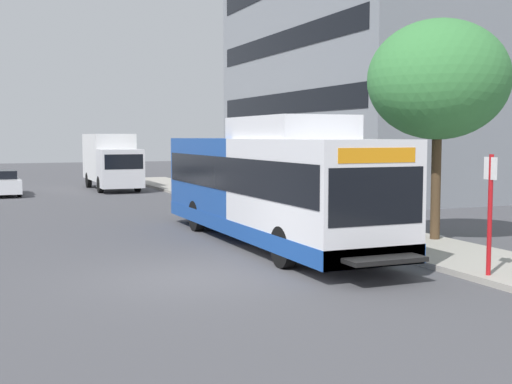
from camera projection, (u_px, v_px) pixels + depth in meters
ground_plane at (119, 231)px, 22.16m from camera, size 120.00×120.00×0.00m
sidewalk_curb at (335, 226)px, 23.00m from camera, size 3.00×56.00×0.14m
transit_bus at (268, 185)px, 19.51m from camera, size 2.58×12.25×3.65m
bus_stop_sign_pole at (490, 205)px, 14.35m from camera, size 0.10×0.36×2.60m
street_tree_near_stop at (438, 80)px, 19.20m from camera, size 4.03×4.03×6.30m
parked_car_far_lane at (1, 183)px, 35.46m from camera, size 1.80×4.50×1.33m
box_truck_background at (111, 160)px, 39.38m from camera, size 2.32×7.01×3.25m
lattice_comm_tower at (274, 51)px, 54.70m from camera, size 1.10×1.10×29.96m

